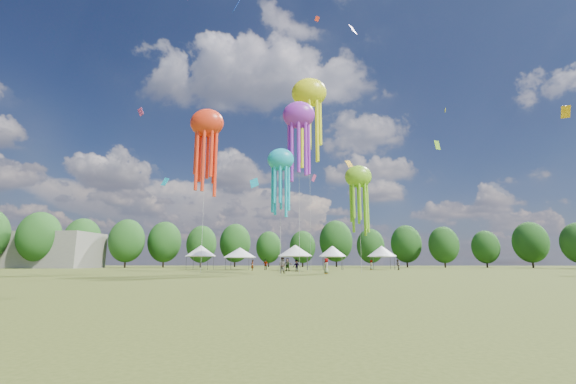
{
  "coord_description": "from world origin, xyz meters",
  "views": [
    {
      "loc": [
        -1.13,
        -10.07,
        1.2
      ],
      "look_at": [
        -2.95,
        15.0,
        6.0
      ],
      "focal_mm": 23.14,
      "sensor_mm": 36.0,
      "label": 1
    }
  ],
  "objects": [
    {
      "name": "ground",
      "position": [
        0.0,
        0.0,
        0.0
      ],
      "size": [
        300.0,
        300.0,
        0.0
      ],
      "primitive_type": "plane",
      "color": "#384416",
      "rests_on": "ground"
    },
    {
      "name": "spectator_near",
      "position": [
        -4.94,
        33.03,
        0.9
      ],
      "size": [
        1.06,
        0.94,
        1.8
      ],
      "primitive_type": "imported",
      "rotation": [
        0.0,
        0.0,
        2.79
      ],
      "color": "gray",
      "rests_on": "ground"
    },
    {
      "name": "spectators_far",
      "position": [
        -1.09,
        46.7,
        0.87
      ],
      "size": [
        23.95,
        24.57,
        1.88
      ],
      "color": "gray",
      "rests_on": "ground"
    },
    {
      "name": "festival_tents",
      "position": [
        -6.38,
        54.93,
        3.14
      ],
      "size": [
        37.18,
        11.62,
        4.25
      ],
      "color": "#47474C",
      "rests_on": "ground"
    },
    {
      "name": "show_kites",
      "position": [
        -5.2,
        36.75,
        18.15
      ],
      "size": [
        24.02,
        13.93,
        27.78
      ],
      "color": "purple",
      "rests_on": "ground"
    },
    {
      "name": "small_kites",
      "position": [
        1.15,
        39.75,
        30.71
      ],
      "size": [
        72.37,
        59.71,
        37.01
      ],
      "color": "purple",
      "rests_on": "ground"
    },
    {
      "name": "treeline",
      "position": [
        -3.87,
        62.51,
        6.54
      ],
      "size": [
        201.57,
        95.24,
        13.43
      ],
      "color": "#38281C",
      "rests_on": "ground"
    },
    {
      "name": "hangar",
      "position": [
        -72.0,
        72.0,
        4.0
      ],
      "size": [
        40.0,
        12.0,
        8.0
      ],
      "primitive_type": "cube",
      "color": "gray",
      "rests_on": "ground"
    }
  ]
}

